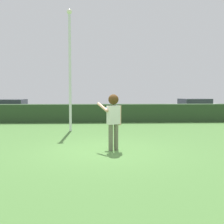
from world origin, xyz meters
TOP-DOWN VIEW (x-y plane):
  - ground_plane at (0.00, 0.00)m, footprint 60.00×60.00m
  - person at (0.29, 0.08)m, footprint 0.78×0.61m
  - frisbee at (0.15, 0.60)m, footprint 0.26×0.25m
  - lamppost at (-1.49, 4.62)m, footprint 0.24×0.24m
  - hedge_row at (0.00, 8.55)m, footprint 18.83×0.90m
  - parked_car_white at (-6.64, 12.48)m, footprint 4.31×2.05m
  - parked_car_silver at (7.27, 13.33)m, footprint 4.45×2.49m

SIDE VIEW (x-z plane):
  - ground_plane at x=0.00m, z-range 0.00..0.00m
  - hedge_row at x=0.00m, z-range 0.00..1.07m
  - parked_car_white at x=-6.64m, z-range 0.06..1.31m
  - parked_car_silver at x=7.27m, z-range 0.06..1.31m
  - person at x=0.29m, z-range 0.23..2.02m
  - frisbee at x=0.15m, z-range 1.25..1.34m
  - lamppost at x=-1.49m, z-range 0.31..5.91m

